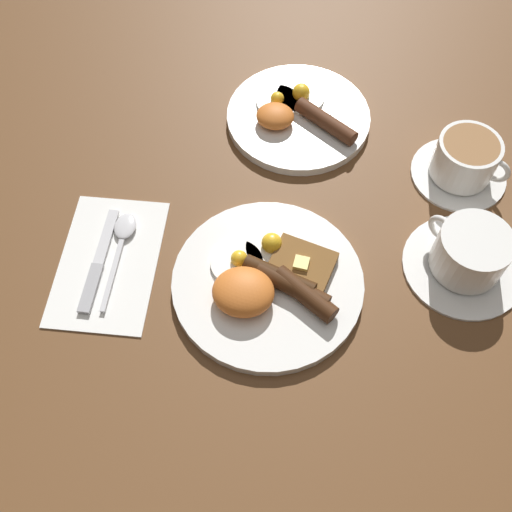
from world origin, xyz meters
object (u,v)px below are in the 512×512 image
(breakfast_plate_near, at_px, (268,282))
(teacup_far, at_px, (464,162))
(breakfast_plate_far, at_px, (297,116))
(teacup_near, at_px, (469,255))
(spoon, at_px, (122,237))
(knife, at_px, (98,265))

(breakfast_plate_near, relative_size, teacup_far, 1.80)
(breakfast_plate_far, bearing_deg, teacup_near, -44.97)
(breakfast_plate_near, xyz_separation_m, spoon, (-0.22, 0.05, -0.01))
(breakfast_plate_far, distance_m, teacup_far, 0.27)
(breakfast_plate_far, bearing_deg, knife, -129.56)
(breakfast_plate_near, height_order, breakfast_plate_far, breakfast_plate_near)
(breakfast_plate_far, height_order, spoon, breakfast_plate_far)
(breakfast_plate_far, relative_size, teacup_near, 1.38)
(teacup_far, height_order, knife, teacup_far)
(breakfast_plate_far, xyz_separation_m, knife, (-0.26, -0.31, -0.00))
(breakfast_plate_near, bearing_deg, knife, 179.13)
(teacup_far, bearing_deg, breakfast_plate_near, -140.25)
(breakfast_plate_near, distance_m, spoon, 0.22)
(teacup_near, height_order, knife, teacup_near)
(knife, bearing_deg, breakfast_plate_far, -38.68)
(knife, bearing_deg, teacup_near, -82.57)
(knife, relative_size, spoon, 1.05)
(teacup_near, bearing_deg, breakfast_plate_near, -166.99)
(teacup_near, bearing_deg, knife, -173.46)
(breakfast_plate_near, relative_size, spoon, 1.65)
(breakfast_plate_far, distance_m, teacup_near, 0.36)
(breakfast_plate_near, height_order, teacup_far, teacup_far)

